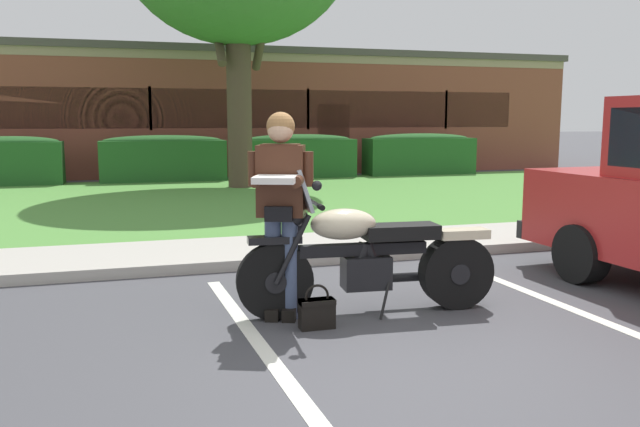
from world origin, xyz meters
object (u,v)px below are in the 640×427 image
(hedge_left, at_px, (10,160))
(hedge_center_right, at_px, (299,156))
(rider_person, at_px, (281,199))
(hedge_right, at_px, (419,154))
(handbag, at_px, (317,311))
(motorcycle, at_px, (377,257))
(hedge_center_left, at_px, (163,158))
(brick_building, at_px, (144,113))

(hedge_left, distance_m, hedge_center_right, 7.27)
(rider_person, xyz_separation_m, hedge_right, (7.04, 12.25, -0.36))
(rider_person, height_order, handbag, rider_person)
(motorcycle, bearing_deg, hedge_left, 110.86)
(handbag, relative_size, hedge_right, 0.11)
(motorcycle, height_order, hedge_center_left, motorcycle)
(motorcycle, bearing_deg, hedge_right, 63.22)
(hedge_left, distance_m, brick_building, 8.08)
(hedge_center_left, bearing_deg, brick_building, 91.81)
(hedge_right, bearing_deg, hedge_center_right, 180.00)
(handbag, xyz_separation_m, hedge_right, (6.83, 12.58, 0.51))
(hedge_right, xyz_separation_m, brick_building, (-7.49, 7.23, 1.22))
(motorcycle, relative_size, brick_building, 0.08)
(rider_person, relative_size, hedge_left, 0.71)
(hedge_center_left, bearing_deg, hedge_left, -180.00)
(handbag, height_order, hedge_center_right, hedge_center_right)
(hedge_center_right, height_order, brick_building, brick_building)
(handbag, bearing_deg, hedge_center_right, 75.75)
(hedge_center_left, bearing_deg, hedge_right, 0.00)
(rider_person, distance_m, hedge_center_left, 12.25)
(hedge_center_right, bearing_deg, hedge_right, 0.00)
(rider_person, distance_m, brick_building, 19.50)
(rider_person, relative_size, hedge_center_left, 0.54)
(hedge_left, xyz_separation_m, hedge_center_left, (3.63, 0.00, 0.00))
(hedge_center_right, bearing_deg, motorcycle, -101.83)
(motorcycle, xyz_separation_m, hedge_center_left, (-1.06, 12.31, 0.16))
(hedge_center_left, bearing_deg, hedge_center_right, 0.00)
(motorcycle, xyz_separation_m, rider_person, (-0.82, 0.06, 0.52))
(handbag, distance_m, hedge_left, 13.23)
(hedge_left, height_order, hedge_center_left, same)
(rider_person, bearing_deg, hedge_left, 107.51)
(hedge_left, bearing_deg, brick_building, 64.78)
(hedge_center_left, xyz_separation_m, hedge_right, (7.27, 0.00, 0.00))
(hedge_left, height_order, brick_building, brick_building)
(handbag, height_order, hedge_left, hedge_left)
(hedge_center_right, bearing_deg, handbag, -104.25)
(hedge_right, bearing_deg, handbag, -118.49)
(rider_person, height_order, hedge_left, rider_person)
(hedge_right, distance_m, brick_building, 10.48)
(handbag, bearing_deg, motorcycle, 23.84)
(hedge_left, bearing_deg, motorcycle, -69.14)
(rider_person, height_order, hedge_right, rider_person)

